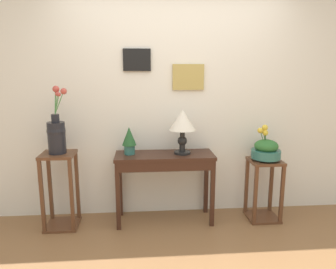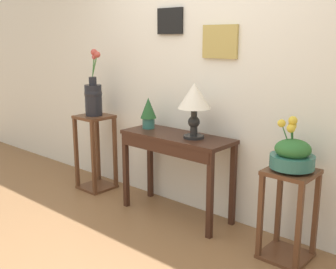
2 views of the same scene
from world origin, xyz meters
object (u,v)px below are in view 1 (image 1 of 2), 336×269
potted_plant_on_console (129,139)px  pedestal_stand_right (264,190)px  table_lamp (182,123)px  console_table (165,165)px  planter_bowl_wide_right (266,149)px  pedestal_stand_left (60,190)px  flower_vase_tall_left (57,133)px

potted_plant_on_console → pedestal_stand_right: 1.60m
table_lamp → potted_plant_on_console: table_lamp is taller
table_lamp → potted_plant_on_console: 0.59m
console_table → planter_bowl_wide_right: (1.11, -0.02, 0.16)m
table_lamp → pedestal_stand_left: (-1.30, -0.04, -0.69)m
table_lamp → console_table: bearing=-173.2°
console_table → flower_vase_tall_left: size_ratio=1.54×
console_table → planter_bowl_wide_right: bearing=-0.8°
pedestal_stand_left → planter_bowl_wide_right: size_ratio=2.10×
console_table → pedestal_stand_right: (1.11, -0.02, -0.30)m
pedestal_stand_right → planter_bowl_wide_right: 0.46m
potted_plant_on_console → pedestal_stand_left: 0.91m
pedestal_stand_right → pedestal_stand_left: bearing=-179.8°
planter_bowl_wide_right → console_table: bearing=179.2°
table_lamp → pedestal_stand_left: 1.47m
potted_plant_on_console → flower_vase_tall_left: flower_vase_tall_left is taller
potted_plant_on_console → flower_vase_tall_left: size_ratio=0.43×
potted_plant_on_console → pedestal_stand_left: (-0.73, -0.07, -0.53)m
console_table → flower_vase_tall_left: (-1.11, -0.02, 0.38)m
pedestal_stand_left → potted_plant_on_console: bearing=5.5°
planter_bowl_wide_right → pedestal_stand_left: bearing=-179.8°
console_table → flower_vase_tall_left: flower_vase_tall_left is taller
console_table → pedestal_stand_left: pedestal_stand_left is taller
pedestal_stand_right → planter_bowl_wide_right: size_ratio=1.77×
pedestal_stand_right → planter_bowl_wide_right: planter_bowl_wide_right is taller
pedestal_stand_left → pedestal_stand_right: (2.22, 0.01, -0.06)m
console_table → flower_vase_tall_left: 1.17m
table_lamp → pedestal_stand_left: size_ratio=0.58×
console_table → potted_plant_on_console: size_ratio=3.58×
console_table → pedestal_stand_left: size_ratio=1.30×
potted_plant_on_console → flower_vase_tall_left: (-0.73, -0.07, 0.10)m
pedestal_stand_left → table_lamp: bearing=2.0°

